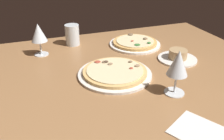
{
  "coord_description": "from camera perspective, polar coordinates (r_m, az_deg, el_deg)",
  "views": [
    {
      "loc": [
        -27.79,
        -80.31,
        51.93
      ],
      "look_at": [
        1.51,
        0.75,
        7.0
      ],
      "focal_mm": 38.98,
      "sensor_mm": 36.0,
      "label": 1
    }
  ],
  "objects": [
    {
      "name": "pizza_main",
      "position": [
        0.99,
        0.68,
        -0.59
      ],
      "size": [
        30.23,
        30.23,
        3.24
      ],
      "color": "silver",
      "rests_on": "dining_table"
    },
    {
      "name": "paper_menu",
      "position": [
        0.75,
        21.42,
        -14.09
      ],
      "size": [
        20.86,
        23.21,
        0.3
      ],
      "primitive_type": "cube",
      "rotation": [
        0.0,
        0.0,
        0.5
      ],
      "color": "white",
      "rests_on": "dining_table"
    },
    {
      "name": "wine_glass_far",
      "position": [
        0.85,
        15.23,
        1.31
      ],
      "size": [
        7.37,
        7.37,
        16.62
      ],
      "color": "silver",
      "rests_on": "dining_table"
    },
    {
      "name": "wine_glass_near",
      "position": [
        1.19,
        -16.83,
        8.16
      ],
      "size": [
        7.48,
        7.48,
        15.47
      ],
      "color": "silver",
      "rests_on": "dining_table"
    },
    {
      "name": "pizza_side",
      "position": [
        1.3,
        5.39,
        6.34
      ],
      "size": [
        26.8,
        26.8,
        3.39
      ],
      "color": "white",
      "rests_on": "dining_table"
    },
    {
      "name": "water_glass",
      "position": [
        1.31,
        -9.28,
        7.93
      ],
      "size": [
        7.36,
        7.36,
        10.77
      ],
      "color": "silver",
      "rests_on": "dining_table"
    },
    {
      "name": "ramekin_on_saucer",
      "position": [
        1.16,
        15.14,
        3.11
      ],
      "size": [
        17.83,
        17.83,
        4.95
      ],
      "color": "silver",
      "rests_on": "dining_table"
    },
    {
      "name": "dining_table",
      "position": [
        0.99,
        -0.68,
        -2.91
      ],
      "size": [
        150.0,
        110.0,
        4.0
      ],
      "primitive_type": "cube",
      "color": "#996B42",
      "rests_on": "ground"
    }
  ]
}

